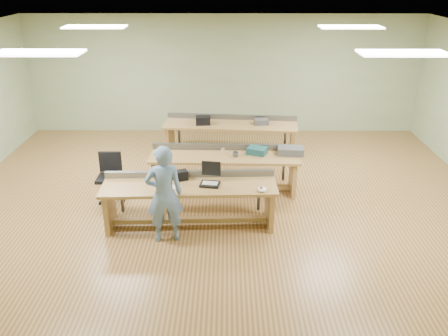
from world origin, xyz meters
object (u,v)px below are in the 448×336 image
at_px(person, 164,194).
at_px(parts_bin_teal, 257,151).
at_px(task_chair, 110,184).
at_px(workbench_back, 231,131).
at_px(laptop_base, 210,184).
at_px(drinks_can, 223,151).
at_px(workbench_mid, 224,164).
at_px(mug, 236,154).
at_px(parts_bin_grey, 291,151).
at_px(camera_bag, 180,175).
at_px(workbench_front, 190,195).

distance_m(person, parts_bin_teal, 2.43).
bearing_deg(task_chair, workbench_back, 46.37).
relative_size(laptop_base, drinks_can, 2.70).
distance_m(workbench_mid, mug, 0.33).
distance_m(workbench_mid, person, 2.05).
height_order(person, drinks_can, person).
distance_m(parts_bin_grey, mug, 1.07).
relative_size(workbench_mid, parts_bin_teal, 7.97).
distance_m(laptop_base, drinks_can, 1.42).
bearing_deg(camera_bag, mug, 26.55).
bearing_deg(workbench_back, drinks_can, -89.89).
xyz_separation_m(person, camera_bag, (0.19, 0.66, 0.03)).
xyz_separation_m(workbench_front, workbench_mid, (0.57, 1.33, -0.00)).
xyz_separation_m(workbench_front, mug, (0.78, 1.24, 0.24)).
distance_m(workbench_front, laptop_base, 0.40).
bearing_deg(parts_bin_teal, drinks_can, -178.59).
xyz_separation_m(workbench_mid, workbench_back, (0.13, 1.96, 0.00)).
bearing_deg(mug, laptop_base, -109.13).
distance_m(workbench_mid, parts_bin_teal, 0.68).
height_order(person, mug, person).
bearing_deg(parts_bin_grey, workbench_mid, -177.26).
height_order(laptop_base, parts_bin_grey, parts_bin_grey).
bearing_deg(person, parts_bin_teal, -142.18).
relative_size(workbench_mid, camera_bag, 11.86).
distance_m(workbench_front, drinks_can, 1.50).
xyz_separation_m(workbench_mid, laptop_base, (-0.23, -1.36, 0.21)).
bearing_deg(person, task_chair, -61.62).
distance_m(workbench_mid, laptop_base, 1.39).
height_order(camera_bag, task_chair, task_chair).
bearing_deg(mug, workbench_front, -122.26).
relative_size(camera_bag, mug, 2.07).
bearing_deg(workbench_front, mug, 55.37).
xyz_separation_m(workbench_front, parts_bin_teal, (1.20, 1.39, 0.26)).
bearing_deg(laptop_base, parts_bin_grey, 52.35).
height_order(workbench_mid, camera_bag, camera_bag).
xyz_separation_m(laptop_base, camera_bag, (-0.51, 0.21, 0.06)).
bearing_deg(parts_bin_grey, parts_bin_teal, 179.63).
distance_m(person, mug, 2.07).
relative_size(workbench_front, person, 1.80).
xyz_separation_m(mug, drinks_can, (-0.24, 0.13, 0.01)).
xyz_separation_m(workbench_back, task_chair, (-2.25, -2.40, -0.22)).
distance_m(task_chair, drinks_can, 2.20).
bearing_deg(mug, workbench_mid, 157.95).
height_order(person, parts_bin_grey, person).
relative_size(camera_bag, parts_bin_teal, 0.67).
height_order(laptop_base, drinks_can, drinks_can).
bearing_deg(workbench_mid, camera_bag, -121.35).
bearing_deg(mug, parts_bin_grey, 7.86).
xyz_separation_m(task_chair, drinks_can, (2.09, 0.49, 0.47)).
height_order(workbench_back, drinks_can, drinks_can).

